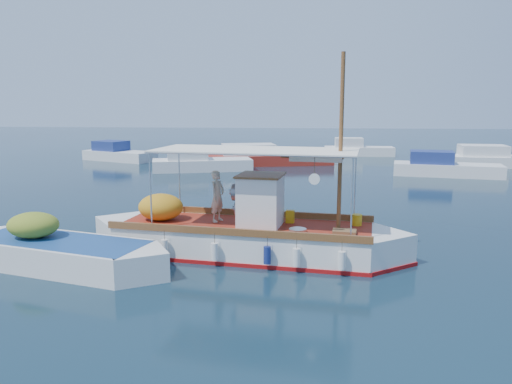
{
  "coord_description": "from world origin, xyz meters",
  "views": [
    {
      "loc": [
        1.06,
        -15.72,
        4.69
      ],
      "look_at": [
        -0.42,
        0.0,
        1.87
      ],
      "focal_mm": 35.0,
      "sensor_mm": 36.0,
      "label": 1
    }
  ],
  "objects": [
    {
      "name": "bg_boat_e",
      "position": [
        15.44,
        22.86,
        0.49
      ],
      "size": [
        8.35,
        3.2,
        1.8
      ],
      "rotation": [
        0.0,
        0.0,
        -0.07
      ],
      "color": "silver",
      "rests_on": "ground"
    },
    {
      "name": "dinghy",
      "position": [
        -5.96,
        -2.43,
        0.37
      ],
      "size": [
        7.02,
        3.33,
        1.77
      ],
      "rotation": [
        0.0,
        0.0,
        -0.26
      ],
      "color": "white",
      "rests_on": "ground"
    },
    {
      "name": "fishing_caique",
      "position": [
        -0.78,
        -0.65,
        0.55
      ],
      "size": [
        10.28,
        3.87,
        6.33
      ],
      "rotation": [
        0.0,
        0.0,
        -0.14
      ],
      "color": "white",
      "rests_on": "ground"
    },
    {
      "name": "bg_boat_ne",
      "position": [
        10.25,
        17.61,
        0.49
      ],
      "size": [
        7.01,
        3.43,
        1.8
      ],
      "rotation": [
        0.0,
        0.0,
        -0.19
      ],
      "color": "silver",
      "rests_on": "ground"
    },
    {
      "name": "bg_boat_far_w",
      "position": [
        -14.19,
        24.15,
        0.49
      ],
      "size": [
        6.64,
        4.63,
        1.8
      ],
      "rotation": [
        0.0,
        0.0,
        -0.42
      ],
      "color": "silver",
      "rests_on": "ground"
    },
    {
      "name": "ground",
      "position": [
        0.0,
        0.0,
        0.0
      ],
      "size": [
        160.0,
        160.0,
        0.0
      ],
      "primitive_type": "plane",
      "color": "black",
      "rests_on": "ground"
    },
    {
      "name": "bg_boat_far_n",
      "position": [
        5.91,
        29.97,
        0.49
      ],
      "size": [
        6.12,
        2.0,
        1.8
      ],
      "rotation": [
        0.0,
        0.0,
        0.0
      ],
      "color": "silver",
      "rests_on": "ground"
    },
    {
      "name": "bg_boat_n",
      "position": [
        -1.97,
        22.42,
        0.49
      ],
      "size": [
        10.26,
        5.16,
        1.8
      ],
      "rotation": [
        0.0,
        0.0,
        0.25
      ],
      "color": "maroon",
      "rests_on": "ground"
    },
    {
      "name": "bg_boat_nw",
      "position": [
        -6.2,
        18.61,
        0.49
      ],
      "size": [
        7.27,
        4.18,
        1.8
      ],
      "rotation": [
        0.0,
        0.0,
        0.28
      ],
      "color": "silver",
      "rests_on": "ground"
    }
  ]
}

